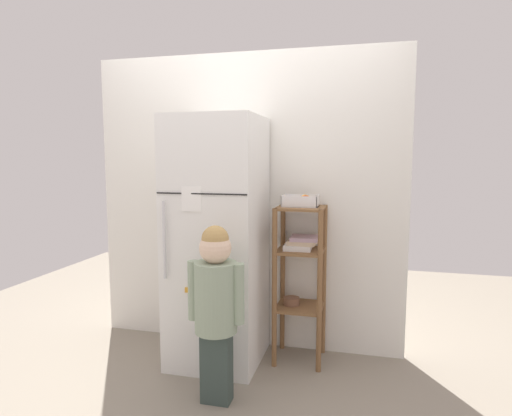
% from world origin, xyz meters
% --- Properties ---
extents(ground_plane, '(6.00, 6.00, 0.00)m').
position_xyz_m(ground_plane, '(0.00, 0.00, 0.00)').
color(ground_plane, gray).
extents(kitchen_wall_back, '(2.42, 0.03, 2.26)m').
position_xyz_m(kitchen_wall_back, '(0.00, 0.36, 1.13)').
color(kitchen_wall_back, silver).
rests_on(kitchen_wall_back, ground).
extents(refrigerator, '(0.62, 0.65, 1.76)m').
position_xyz_m(refrigerator, '(-0.11, 0.02, 0.88)').
color(refrigerator, white).
rests_on(refrigerator, ground).
extents(child_standing, '(0.35, 0.26, 1.08)m').
position_xyz_m(child_standing, '(0.06, -0.51, 0.65)').
color(child_standing, '#35443F').
rests_on(child_standing, ground).
extents(pantry_shelf_unit, '(0.35, 0.34, 1.13)m').
position_xyz_m(pantry_shelf_unit, '(0.46, 0.16, 0.70)').
color(pantry_shelf_unit, brown).
rests_on(pantry_shelf_unit, ground).
extents(fruit_bin, '(0.25, 0.18, 0.08)m').
position_xyz_m(fruit_bin, '(0.48, 0.17, 1.16)').
color(fruit_bin, white).
rests_on(fruit_bin, pantry_shelf_unit).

